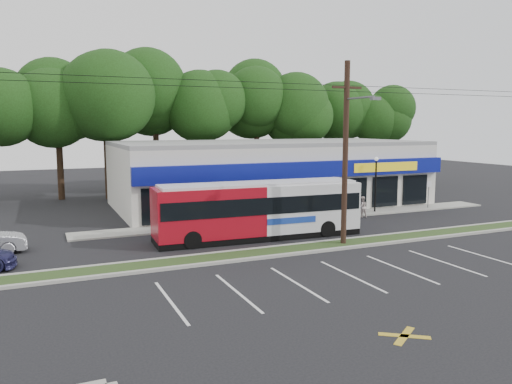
{
  "coord_description": "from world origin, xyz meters",
  "views": [
    {
      "loc": [
        -12.29,
        -21.83,
        6.58
      ],
      "look_at": [
        -0.54,
        5.0,
        2.68
      ],
      "focal_mm": 35.0,
      "sensor_mm": 36.0,
      "label": 1
    }
  ],
  "objects_px": {
    "lamp_post": "(376,178)",
    "pedestrian_a": "(281,211)",
    "pedestrian_b": "(362,207)",
    "metrobus": "(259,209)",
    "utility_pole": "(344,147)",
    "sign_post": "(429,190)",
    "car_dark": "(321,207)"
  },
  "relations": [
    {
      "from": "lamp_post",
      "to": "pedestrian_a",
      "type": "bearing_deg",
      "value": -172.07
    },
    {
      "from": "pedestrian_b",
      "to": "metrobus",
      "type": "bearing_deg",
      "value": 23.75
    },
    {
      "from": "lamp_post",
      "to": "metrobus",
      "type": "height_order",
      "value": "lamp_post"
    },
    {
      "from": "metrobus",
      "to": "pedestrian_b",
      "type": "distance_m",
      "value": 10.12
    },
    {
      "from": "utility_pole",
      "to": "sign_post",
      "type": "bearing_deg",
      "value": 30.15
    },
    {
      "from": "utility_pole",
      "to": "car_dark",
      "type": "height_order",
      "value": "utility_pole"
    },
    {
      "from": "utility_pole",
      "to": "lamp_post",
      "type": "xyz_separation_m",
      "value": [
        8.17,
        7.87,
        -2.74
      ]
    },
    {
      "from": "utility_pole",
      "to": "pedestrian_b",
      "type": "xyz_separation_m",
      "value": [
        6.17,
        6.72,
        -4.65
      ]
    },
    {
      "from": "metrobus",
      "to": "sign_post",
      "type": "bearing_deg",
      "value": 16.5
    },
    {
      "from": "utility_pole",
      "to": "lamp_post",
      "type": "height_order",
      "value": "utility_pole"
    },
    {
      "from": "pedestrian_a",
      "to": "pedestrian_b",
      "type": "height_order",
      "value": "pedestrian_a"
    },
    {
      "from": "utility_pole",
      "to": "lamp_post",
      "type": "bearing_deg",
      "value": 43.95
    },
    {
      "from": "metrobus",
      "to": "pedestrian_a",
      "type": "distance_m",
      "value": 4.41
    },
    {
      "from": "utility_pole",
      "to": "metrobus",
      "type": "distance_m",
      "value": 6.14
    },
    {
      "from": "metrobus",
      "to": "pedestrian_a",
      "type": "bearing_deg",
      "value": 48.61
    },
    {
      "from": "utility_pole",
      "to": "lamp_post",
      "type": "relative_size",
      "value": 11.76
    },
    {
      "from": "lamp_post",
      "to": "metrobus",
      "type": "distance_m",
      "value": 12.37
    },
    {
      "from": "lamp_post",
      "to": "car_dark",
      "type": "relative_size",
      "value": 0.87
    },
    {
      "from": "metrobus",
      "to": "pedestrian_b",
      "type": "bearing_deg",
      "value": 20.88
    },
    {
      "from": "sign_post",
      "to": "lamp_post",
      "type": "bearing_deg",
      "value": 177.42
    },
    {
      "from": "lamp_post",
      "to": "pedestrian_b",
      "type": "height_order",
      "value": "lamp_post"
    },
    {
      "from": "sign_post",
      "to": "pedestrian_b",
      "type": "bearing_deg",
      "value": -172.42
    },
    {
      "from": "sign_post",
      "to": "pedestrian_b",
      "type": "height_order",
      "value": "sign_post"
    },
    {
      "from": "metrobus",
      "to": "car_dark",
      "type": "xyz_separation_m",
      "value": [
        6.59,
        4.0,
        -0.92
      ]
    },
    {
      "from": "sign_post",
      "to": "utility_pole",
      "type": "bearing_deg",
      "value": -149.85
    },
    {
      "from": "sign_post",
      "to": "car_dark",
      "type": "height_order",
      "value": "sign_post"
    },
    {
      "from": "utility_pole",
      "to": "metrobus",
      "type": "xyz_separation_m",
      "value": [
        -3.39,
        3.57,
        -3.66
      ]
    },
    {
      "from": "sign_post",
      "to": "car_dark",
      "type": "relative_size",
      "value": 0.46
    },
    {
      "from": "sign_post",
      "to": "pedestrian_b",
      "type": "distance_m",
      "value": 7.11
    },
    {
      "from": "pedestrian_a",
      "to": "sign_post",
      "type": "bearing_deg",
      "value": 164.59
    },
    {
      "from": "pedestrian_a",
      "to": "pedestrian_b",
      "type": "xyz_separation_m",
      "value": [
        6.55,
        0.03,
        -0.17
      ]
    },
    {
      "from": "utility_pole",
      "to": "lamp_post",
      "type": "distance_m",
      "value": 11.67
    }
  ]
}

